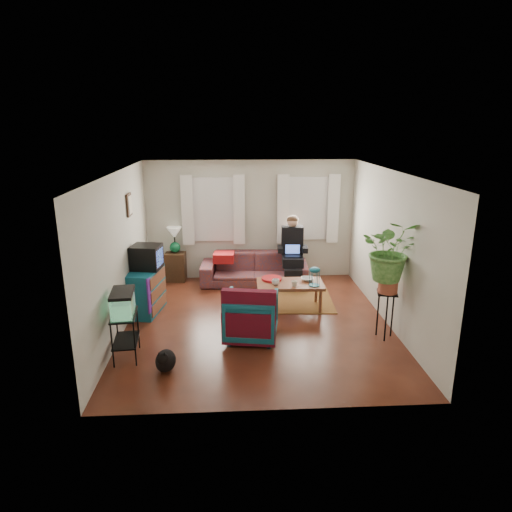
{
  "coord_description": "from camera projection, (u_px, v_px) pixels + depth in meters",
  "views": [
    {
      "loc": [
        -0.45,
        -7.26,
        3.35
      ],
      "look_at": [
        0.0,
        0.4,
        1.1
      ],
      "focal_mm": 32.0,
      "sensor_mm": 36.0,
      "label": 1
    }
  ],
  "objects": [
    {
      "name": "coffee_table",
      "position": [
        290.0,
        295.0,
        8.49
      ],
      "size": [
        1.24,
        0.71,
        0.51
      ],
      "primitive_type": "cube",
      "rotation": [
        0.0,
        0.0,
        -0.03
      ],
      "color": "brown",
      "rests_on": "floor"
    },
    {
      "name": "birdcage",
      "position": [
        314.0,
        276.0,
        8.22
      ],
      "size": [
        0.21,
        0.21,
        0.36
      ],
      "primitive_type": null,
      "rotation": [
        0.0,
        0.0,
        -0.03
      ],
      "color": "#115B6B",
      "rests_on": "coffee_table"
    },
    {
      "name": "picture_frame",
      "position": [
        130.0,
        205.0,
        8.06
      ],
      "size": [
        0.04,
        0.32,
        0.4
      ],
      "primitive_type": "cube",
      "color": "#3D2616",
      "rests_on": "wall_left"
    },
    {
      "name": "black_cat",
      "position": [
        166.0,
        359.0,
        6.36
      ],
      "size": [
        0.31,
        0.45,
        0.37
      ],
      "primitive_type": "ellipsoid",
      "rotation": [
        0.0,
        0.0,
        -0.07
      ],
      "color": "black",
      "rests_on": "floor"
    },
    {
      "name": "crt_tv",
      "position": [
        146.0,
        257.0,
        8.19
      ],
      "size": [
        0.57,
        0.53,
        0.43
      ],
      "primitive_type": "cube",
      "rotation": [
        0.0,
        0.0,
        -0.18
      ],
      "color": "black",
      "rests_on": "dresser"
    },
    {
      "name": "floor",
      "position": [
        257.0,
        323.0,
        7.92
      ],
      "size": [
        4.5,
        5.0,
        0.01
      ],
      "primitive_type": "cube",
      "color": "#4F2B14",
      "rests_on": "ground"
    },
    {
      "name": "curtains_right",
      "position": [
        308.0,
        209.0,
        9.85
      ],
      "size": [
        1.36,
        0.06,
        1.5
      ],
      "primitive_type": "cube",
      "color": "white",
      "rests_on": "wall_back"
    },
    {
      "name": "wall_left",
      "position": [
        120.0,
        253.0,
        7.43
      ],
      "size": [
        0.01,
        5.0,
        2.6
      ],
      "primitive_type": "cube",
      "color": "silver",
      "rests_on": "floor"
    },
    {
      "name": "sofa",
      "position": [
        254.0,
        264.0,
        9.76
      ],
      "size": [
        2.31,
        1.04,
        0.88
      ],
      "primitive_type": "imported",
      "rotation": [
        0.0,
        0.0,
        -0.07
      ],
      "color": "brown",
      "rests_on": "floor"
    },
    {
      "name": "area_rug",
      "position": [
        280.0,
        298.0,
        9.05
      ],
      "size": [
        2.08,
        1.7,
        0.01
      ],
      "primitive_type": "cube",
      "rotation": [
        0.0,
        0.0,
        -0.05
      ],
      "color": "maroon",
      "rests_on": "floor"
    },
    {
      "name": "plant_stand",
      "position": [
        385.0,
        315.0,
        7.29
      ],
      "size": [
        0.4,
        0.4,
        0.78
      ],
      "primitive_type": "cube",
      "rotation": [
        0.0,
        0.0,
        -0.24
      ],
      "color": "black",
      "rests_on": "floor"
    },
    {
      "name": "window_left",
      "position": [
        213.0,
        210.0,
        9.82
      ],
      "size": [
        1.08,
        0.04,
        1.38
      ],
      "primitive_type": "cube",
      "color": "white",
      "rests_on": "wall_back"
    },
    {
      "name": "wall_front",
      "position": [
        271.0,
        311.0,
        5.16
      ],
      "size": [
        4.5,
        0.01,
        2.6
      ],
      "primitive_type": "cube",
      "color": "silver",
      "rests_on": "floor"
    },
    {
      "name": "serape_throw",
      "position": [
        249.0,
        312.0,
        6.92
      ],
      "size": [
        0.85,
        0.33,
        0.68
      ],
      "primitive_type": "cube",
      "rotation": [
        0.0,
        0.0,
        -0.17
      ],
      "color": "#9E0A0A",
      "rests_on": "armchair"
    },
    {
      "name": "window_right",
      "position": [
        308.0,
        209.0,
        9.93
      ],
      "size": [
        1.08,
        0.04,
        1.38
      ],
      "primitive_type": "cube",
      "color": "white",
      "rests_on": "wall_back"
    },
    {
      "name": "curtains_left",
      "position": [
        213.0,
        210.0,
        9.74
      ],
      "size": [
        1.36,
        0.06,
        1.5
      ],
      "primitive_type": "cube",
      "color": "white",
      "rests_on": "wall_back"
    },
    {
      "name": "wall_right",
      "position": [
        390.0,
        249.0,
        7.68
      ],
      "size": [
        0.01,
        5.0,
        2.6
      ],
      "primitive_type": "cube",
      "color": "silver",
      "rests_on": "floor"
    },
    {
      "name": "wall_back",
      "position": [
        250.0,
        220.0,
        9.95
      ],
      "size": [
        4.5,
        0.01,
        2.6
      ],
      "primitive_type": "cube",
      "color": "silver",
      "rests_on": "floor"
    },
    {
      "name": "seated_person",
      "position": [
        292.0,
        254.0,
        9.69
      ],
      "size": [
        0.61,
        0.73,
        1.34
      ],
      "primitive_type": null,
      "rotation": [
        0.0,
        0.0,
        -0.07
      ],
      "color": "black",
      "rests_on": "sofa"
    },
    {
      "name": "potted_plant",
      "position": [
        390.0,
        260.0,
        7.03
      ],
      "size": [
        1.05,
        0.96,
        0.99
      ],
      "primitive_type": "imported",
      "rotation": [
        0.0,
        0.0,
        -0.24
      ],
      "color": "#599947",
      "rests_on": "plant_stand"
    },
    {
      "name": "cup_a",
      "position": [
        276.0,
        282.0,
        8.29
      ],
      "size": [
        0.14,
        0.14,
        0.11
      ],
      "primitive_type": "imported",
      "rotation": [
        0.0,
        0.0,
        -0.03
      ],
      "color": "white",
      "rests_on": "coffee_table"
    },
    {
      "name": "bowl",
      "position": [
        307.0,
        279.0,
        8.53
      ],
      "size": [
        0.25,
        0.25,
        0.06
      ],
      "primitive_type": "imported",
      "rotation": [
        0.0,
        0.0,
        -0.03
      ],
      "color": "white",
      "rests_on": "coffee_table"
    },
    {
      "name": "snack_tray",
      "position": [
        272.0,
        279.0,
        8.57
      ],
      "size": [
        0.39,
        0.39,
        0.04
      ],
      "primitive_type": "cylinder",
      "rotation": [
        0.0,
        0.0,
        -0.03
      ],
      "color": "#B21414",
      "rests_on": "coffee_table"
    },
    {
      "name": "side_table",
      "position": [
        176.0,
        266.0,
        10.03
      ],
      "size": [
        0.46,
        0.46,
        0.63
      ],
      "primitive_type": "cube",
      "rotation": [
        0.0,
        0.0,
        -0.07
      ],
      "color": "#402A18",
      "rests_on": "floor"
    },
    {
      "name": "cup_b",
      "position": [
        294.0,
        284.0,
        8.22
      ],
      "size": [
        0.11,
        0.11,
        0.1
      ],
      "primitive_type": "imported",
      "rotation": [
        0.0,
        0.0,
        -0.03
      ],
      "color": "beige",
      "rests_on": "coffee_table"
    },
    {
      "name": "aquarium_stand",
      "position": [
        126.0,
        336.0,
        6.67
      ],
      "size": [
        0.41,
        0.65,
        0.69
      ],
      "primitive_type": "cube",
      "rotation": [
        0.0,
        0.0,
        0.1
      ],
      "color": "black",
      "rests_on": "floor"
    },
    {
      "name": "armchair",
      "position": [
        251.0,
        314.0,
        7.28
      ],
      "size": [
        0.92,
        0.88,
        0.83
      ],
      "primitive_type": "imported",
      "rotation": [
        0.0,
        0.0,
        2.97
      ],
      "color": "#115D66",
      "rests_on": "floor"
    },
    {
      "name": "dresser",
      "position": [
        146.0,
        291.0,
        8.28
      ],
      "size": [
        0.6,
        0.97,
        0.81
      ],
      "primitive_type": "cube",
      "rotation": [
        0.0,
        0.0,
        -0.18
      ],
      "color": "#127071",
      "rests_on": "floor"
    },
    {
      "name": "ceiling",
      "position": [
        257.0,
        172.0,
        7.19
      ],
      "size": [
        4.5,
        5.0,
        0.01
      ],
      "primitive_type": "cube",
      "color": "white",
      "rests_on": "wall_back"
    },
    {
      "name": "aquarium",
      "position": [
        123.0,
        303.0,
        6.52
      ],
      "size": [
        0.36,
        0.59,
        0.36
      ],
      "primitive_type": "cube",
      "rotation": [
        0.0,
        0.0,
        0.1
      ],
      "color": "#7FD899",
      "rests_on": "aquarium_stand"
    },
    {
      "name": "table_lamp",
      "position": [
        175.0,
        240.0,
        9.87
      ],
      "size": [
        0.35,
        0.35,
        0.57
      ],
      "primitive_type": null,
      "rotation": [
        0.0,
        0.0,
        -0.07
      ],
      "color": "white",
      "rests_on": "side_table"
    }
  ]
}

